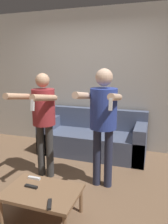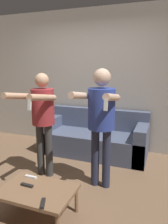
{
  "view_description": "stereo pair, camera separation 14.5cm",
  "coord_description": "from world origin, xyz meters",
  "px_view_note": "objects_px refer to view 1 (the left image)",
  "views": [
    {
      "loc": [
        1.26,
        -2.49,
        1.65
      ],
      "look_at": [
        0.19,
        0.73,
        0.91
      ],
      "focal_mm": 35.0,
      "sensor_mm": 36.0,
      "label": 1
    },
    {
      "loc": [
        1.4,
        -2.44,
        1.65
      ],
      "look_at": [
        0.19,
        0.73,
        0.91
      ],
      "focal_mm": 35.0,
      "sensor_mm": 36.0,
      "label": 2
    }
  ],
  "objects_px": {
    "person_standing_right": "(103,115)",
    "remote_far": "(34,178)",
    "remote_near": "(50,204)",
    "coffee_table": "(42,193)",
    "remote_mid": "(31,186)",
    "couch": "(93,139)",
    "person_standing_left": "(43,114)"
  },
  "relations": [
    {
      "from": "couch",
      "to": "person_standing_left",
      "type": "bearing_deg",
      "value": -111.82
    },
    {
      "from": "coffee_table",
      "to": "remote_mid",
      "type": "relative_size",
      "value": 5.27
    },
    {
      "from": "remote_far",
      "to": "person_standing_right",
      "type": "bearing_deg",
      "value": 45.77
    },
    {
      "from": "person_standing_right",
      "to": "remote_mid",
      "type": "bearing_deg",
      "value": -125.03
    },
    {
      "from": "couch",
      "to": "person_standing_right",
      "type": "bearing_deg",
      "value": -68.01
    },
    {
      "from": "person_standing_left",
      "to": "coffee_table",
      "type": "distance_m",
      "value": 1.15
    },
    {
      "from": "couch",
      "to": "remote_far",
      "type": "relative_size",
      "value": 12.92
    },
    {
      "from": "coffee_table",
      "to": "remote_near",
      "type": "distance_m",
      "value": 0.28
    },
    {
      "from": "coffee_table",
      "to": "person_standing_right",
      "type": "bearing_deg",
      "value": 62.17
    },
    {
      "from": "coffee_table",
      "to": "remote_mid",
      "type": "distance_m",
      "value": 0.15
    },
    {
      "from": "person_standing_right",
      "to": "remote_near",
      "type": "distance_m",
      "value": 1.27
    },
    {
      "from": "person_standing_left",
      "to": "person_standing_right",
      "type": "xyz_separation_m",
      "value": [
        0.87,
        0.01,
        0.05
      ]
    },
    {
      "from": "coffee_table",
      "to": "couch",
      "type": "bearing_deg",
      "value": 89.62
    },
    {
      "from": "person_standing_left",
      "to": "person_standing_right",
      "type": "bearing_deg",
      "value": 0.51
    },
    {
      "from": "remote_near",
      "to": "remote_far",
      "type": "bearing_deg",
      "value": 135.98
    },
    {
      "from": "person_standing_right",
      "to": "coffee_table",
      "type": "xyz_separation_m",
      "value": [
        -0.45,
        -0.85,
        -0.71
      ]
    },
    {
      "from": "couch",
      "to": "person_standing_right",
      "type": "height_order",
      "value": "person_standing_right"
    },
    {
      "from": "person_standing_right",
      "to": "remote_mid",
      "type": "distance_m",
      "value": 1.22
    },
    {
      "from": "couch",
      "to": "remote_mid",
      "type": "relative_size",
      "value": 12.83
    },
    {
      "from": "couch",
      "to": "person_standing_right",
      "type": "relative_size",
      "value": 1.21
    },
    {
      "from": "couch",
      "to": "remote_mid",
      "type": "xyz_separation_m",
      "value": [
        -0.15,
        -1.92,
        0.07
      ]
    },
    {
      "from": "person_standing_left",
      "to": "coffee_table",
      "type": "xyz_separation_m",
      "value": [
        0.42,
        -0.85,
        -0.66
      ]
    },
    {
      "from": "person_standing_right",
      "to": "remote_far",
      "type": "relative_size",
      "value": 10.7
    },
    {
      "from": "coffee_table",
      "to": "remote_far",
      "type": "xyz_separation_m",
      "value": [
        -0.2,
        0.18,
        0.05
      ]
    },
    {
      "from": "person_standing_left",
      "to": "remote_far",
      "type": "height_order",
      "value": "person_standing_left"
    },
    {
      "from": "person_standing_left",
      "to": "remote_far",
      "type": "bearing_deg",
      "value": -71.55
    },
    {
      "from": "couch",
      "to": "remote_near",
      "type": "distance_m",
      "value": 2.15
    },
    {
      "from": "couch",
      "to": "person_standing_left",
      "type": "height_order",
      "value": "person_standing_left"
    },
    {
      "from": "remote_far",
      "to": "remote_near",
      "type": "bearing_deg",
      "value": -44.02
    },
    {
      "from": "person_standing_left",
      "to": "remote_near",
      "type": "bearing_deg",
      "value": -59.43
    },
    {
      "from": "person_standing_left",
      "to": "remote_mid",
      "type": "bearing_deg",
      "value": -71.07
    },
    {
      "from": "person_standing_left",
      "to": "person_standing_right",
      "type": "relative_size",
      "value": 0.96
    }
  ]
}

